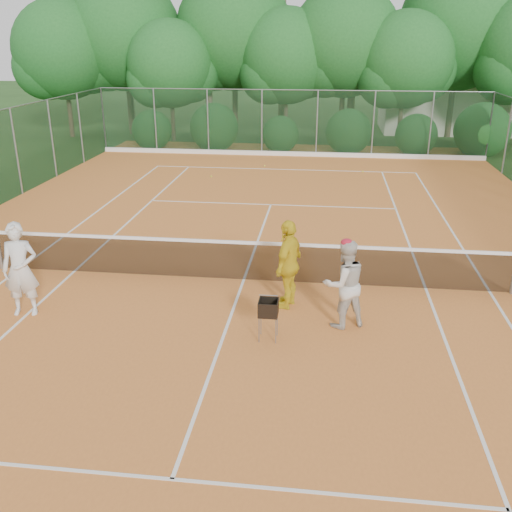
{
  "coord_description": "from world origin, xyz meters",
  "views": [
    {
      "loc": [
        1.76,
        -11.96,
        5.28
      ],
      "look_at": [
        0.44,
        -1.2,
        1.1
      ],
      "focal_mm": 40.0,
      "sensor_mm": 36.0,
      "label": 1
    }
  ],
  "objects_px": {
    "player_center_grp": "(344,284)",
    "player_yellow": "(289,264)",
    "player_white": "(20,270)",
    "ball_hopper": "(268,309)"
  },
  "relations": [
    {
      "from": "player_center_grp",
      "to": "player_yellow",
      "type": "bearing_deg",
      "value": 146.13
    },
    {
      "from": "player_white",
      "to": "player_yellow",
      "type": "relative_size",
      "value": 1.03
    },
    {
      "from": "player_center_grp",
      "to": "player_yellow",
      "type": "relative_size",
      "value": 0.96
    },
    {
      "from": "player_white",
      "to": "player_center_grp",
      "type": "distance_m",
      "value": 6.36
    },
    {
      "from": "player_yellow",
      "to": "ball_hopper",
      "type": "xyz_separation_m",
      "value": [
        -0.26,
        -1.46,
        -0.31
      ]
    },
    {
      "from": "ball_hopper",
      "to": "player_yellow",
      "type": "bearing_deg",
      "value": 76.64
    },
    {
      "from": "player_white",
      "to": "player_center_grp",
      "type": "relative_size",
      "value": 1.08
    },
    {
      "from": "player_white",
      "to": "player_center_grp",
      "type": "height_order",
      "value": "player_white"
    },
    {
      "from": "player_white",
      "to": "ball_hopper",
      "type": "relative_size",
      "value": 2.44
    },
    {
      "from": "player_yellow",
      "to": "ball_hopper",
      "type": "height_order",
      "value": "player_yellow"
    }
  ]
}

